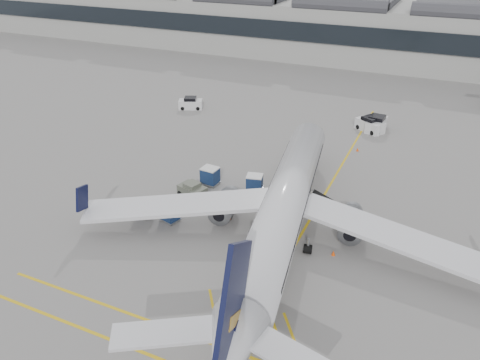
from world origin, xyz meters
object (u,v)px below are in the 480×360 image
at_px(airliner_main, 284,207).
at_px(pushback_tug, 192,190).
at_px(baggage_cart_a, 254,183).
at_px(ramp_agent_a, 283,193).
at_px(belt_loader, 317,203).
at_px(ramp_agent_b, 226,211).

xyz_separation_m(airliner_main, pushback_tug, (-10.85, 2.92, -2.38)).
height_order(baggage_cart_a, ramp_agent_a, ramp_agent_a).
relative_size(baggage_cart_a, pushback_tug, 0.64).
xyz_separation_m(belt_loader, pushback_tug, (-12.28, -3.08, 0.19)).
distance_m(ramp_agent_a, pushback_tug, 9.25).
distance_m(airliner_main, baggage_cart_a, 8.84).
bearing_deg(ramp_agent_b, baggage_cart_a, -136.87).
bearing_deg(pushback_tug, ramp_agent_b, -10.60).
relative_size(belt_loader, ramp_agent_a, 2.15).
relative_size(baggage_cart_a, ramp_agent_a, 1.00).
bearing_deg(ramp_agent_b, belt_loader, 173.47).
height_order(belt_loader, ramp_agent_b, ramp_agent_b).
distance_m(ramp_agent_a, ramp_agent_b, 6.43).
height_order(baggage_cart_a, ramp_agent_b, baggage_cart_a).
height_order(airliner_main, pushback_tug, airliner_main).
xyz_separation_m(belt_loader, baggage_cart_a, (-6.92, 0.58, 0.47)).
height_order(ramp_agent_b, pushback_tug, ramp_agent_b).
bearing_deg(baggage_cart_a, ramp_agent_a, -27.68).
height_order(airliner_main, baggage_cart_a, airliner_main).
bearing_deg(airliner_main, ramp_agent_a, 100.61).
bearing_deg(ramp_agent_a, pushback_tug, 168.78).
xyz_separation_m(baggage_cart_a, ramp_agent_a, (3.47, -0.91, 0.02)).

